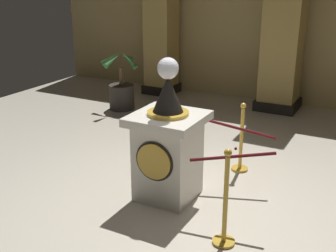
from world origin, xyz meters
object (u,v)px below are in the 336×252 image
(pedestal_clock, at_px, (168,146))
(stanchion_far, at_px, (241,147))
(stanchion_near, at_px, (225,211))
(potted_palm_left, at_px, (122,92))

(pedestal_clock, xyz_separation_m, stanchion_far, (0.55, 1.18, -0.33))
(stanchion_near, height_order, stanchion_far, stanchion_near)
(pedestal_clock, distance_m, stanchion_far, 1.34)
(stanchion_far, xyz_separation_m, potted_palm_left, (-3.17, 1.69, 0.00))
(pedestal_clock, bearing_deg, stanchion_near, -31.87)
(stanchion_near, bearing_deg, stanchion_far, 104.02)
(stanchion_far, height_order, potted_palm_left, potted_palm_left)
(potted_palm_left, bearing_deg, stanchion_far, -28.03)
(pedestal_clock, bearing_deg, potted_palm_left, 132.48)
(potted_palm_left, bearing_deg, pedestal_clock, -47.52)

